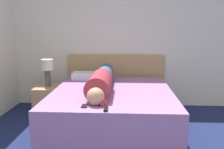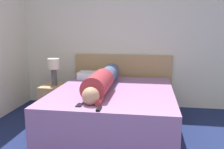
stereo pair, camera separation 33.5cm
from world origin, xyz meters
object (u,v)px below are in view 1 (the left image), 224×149
at_px(cell_phone, 85,106).
at_px(table_lamp, 47,68).
at_px(pillow_near_headboard, 91,76).
at_px(person_lying, 102,81).
at_px(nightstand, 49,101).
at_px(bed, 113,109).
at_px(tv_remote, 106,109).

bearing_deg(cell_phone, table_lamp, 122.17).
distance_m(table_lamp, pillow_near_headboard, 0.74).
distance_m(person_lying, pillow_near_headboard, 0.82).
xyz_separation_m(person_lying, pillow_near_headboard, (-0.26, 0.78, -0.08)).
height_order(pillow_near_headboard, cell_phone, pillow_near_headboard).
xyz_separation_m(table_lamp, person_lying, (0.94, -0.54, -0.08)).
xyz_separation_m(table_lamp, cell_phone, (0.82, -1.31, -0.21)).
bearing_deg(nightstand, person_lying, -29.80).
relative_size(table_lamp, person_lying, 0.27).
height_order(table_lamp, pillow_near_headboard, table_lamp).
height_order(bed, tv_remote, tv_remote).
xyz_separation_m(table_lamp, tv_remote, (1.07, -1.42, -0.21)).
xyz_separation_m(nightstand, tv_remote, (1.07, -1.42, 0.34)).
distance_m(bed, table_lamp, 1.32).
height_order(bed, person_lying, person_lying).
xyz_separation_m(nightstand, pillow_near_headboard, (0.68, 0.24, 0.39)).
bearing_deg(tv_remote, pillow_near_headboard, 103.38).
bearing_deg(person_lying, tv_remote, -81.66).
xyz_separation_m(bed, nightstand, (-1.10, 0.52, -0.04)).
bearing_deg(pillow_near_headboard, table_lamp, -160.89).
height_order(nightstand, pillow_near_headboard, pillow_near_headboard).
distance_m(person_lying, cell_phone, 0.79).
distance_m(person_lying, tv_remote, 0.90).
bearing_deg(nightstand, cell_phone, -57.83).
bearing_deg(table_lamp, tv_remote, -52.91).
relative_size(table_lamp, pillow_near_headboard, 0.74).
xyz_separation_m(nightstand, cell_phone, (0.82, -1.31, 0.34)).
distance_m(tv_remote, cell_phone, 0.27).
relative_size(person_lying, pillow_near_headboard, 2.75).
bearing_deg(cell_phone, bed, 70.82).
distance_m(bed, person_lying, 0.45).
bearing_deg(bed, table_lamp, 154.56).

